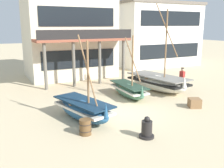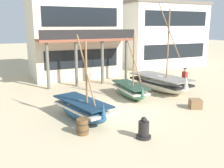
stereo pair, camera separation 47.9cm
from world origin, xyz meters
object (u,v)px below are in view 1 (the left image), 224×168
fishing_boat_centre_large (158,82)px  harbor_building_annex (156,34)px  wooden_barrel (85,127)px  fisherman_by_hull (182,79)px  harbor_building_main (69,18)px  cargo_crate (195,103)px  fishing_boat_near_left (129,90)px  fishing_boat_far_right (84,109)px  capstan_winch (147,129)px

fishing_boat_centre_large → harbor_building_annex: bearing=54.5°
wooden_barrel → fisherman_by_hull: bearing=23.7°
harbor_building_main → cargo_crate: bearing=-74.5°
fishing_boat_centre_large → wooden_barrel: fishing_boat_centre_large is taller
fishing_boat_near_left → fishing_boat_centre_large: (2.83, 0.58, 0.11)m
wooden_barrel → harbor_building_annex: harbor_building_annex is taller
fishing_boat_near_left → fishing_boat_centre_large: fishing_boat_centre_large is taller
fishing_boat_centre_large → cargo_crate: (-0.54, -4.18, -0.34)m
cargo_crate → harbor_building_main: (-3.42, 12.36, 5.05)m
fishing_boat_far_right → cargo_crate: bearing=-9.8°
cargo_crate → wooden_barrel: bearing=-175.2°
fisherman_by_hull → wooden_barrel: 9.97m
fishing_boat_far_right → harbor_building_main: 12.58m
fishing_boat_near_left → harbor_building_annex: harbor_building_annex is taller
harbor_building_main → harbor_building_annex: (11.26, 2.03, -1.69)m
fisherman_by_hull → harbor_building_main: (-5.52, 8.96, 4.48)m
fisherman_by_hull → harbor_building_annex: bearing=62.4°
fisherman_by_hull → harbor_building_annex: (5.73, 10.99, 2.80)m
cargo_crate → capstan_winch: bearing=-156.7°
fishing_boat_far_right → harbor_building_annex: size_ratio=0.43×
fishing_boat_centre_large → cargo_crate: 4.22m
capstan_winch → harbor_building_annex: (12.64, 16.45, 3.26)m
capstan_winch → harbor_building_main: size_ratio=0.09×
fishing_boat_far_right → fisherman_by_hull: bearing=15.0°
wooden_barrel → fishing_boat_centre_large: bearing=32.3°
fishing_boat_near_left → harbor_building_main: size_ratio=0.38×
capstan_winch → cargo_crate: bearing=23.3°
fishing_boat_near_left → cargo_crate: size_ratio=6.31×
fishing_boat_near_left → wooden_barrel: 6.32m
capstan_winch → cargo_crate: (4.80, 2.06, -0.10)m
fishing_boat_far_right → wooden_barrel: size_ratio=6.06×
fishing_boat_near_left → harbor_building_main: (-1.13, 8.76, 4.81)m
cargo_crate → harbor_building_annex: bearing=61.4°
fishing_boat_far_right → fisherman_by_hull: fishing_boat_far_right is taller
capstan_winch → harbor_building_main: (1.38, 14.42, 4.95)m
fishing_boat_centre_large → wooden_barrel: size_ratio=8.80×
fishing_boat_near_left → capstan_winch: 6.20m
wooden_barrel → cargo_crate: 7.04m
fishing_boat_near_left → fisherman_by_hull: fishing_boat_near_left is taller
cargo_crate → harbor_building_main: harbor_building_main is taller
fishing_boat_near_left → fishing_boat_centre_large: 2.89m
fishing_boat_near_left → fisherman_by_hull: (4.39, -0.19, 0.33)m
fisherman_by_hull → fishing_boat_centre_large: bearing=153.8°
fishing_boat_centre_large → fisherman_by_hull: (1.57, -0.77, 0.22)m
capstan_winch → wooden_barrel: (-2.22, 1.47, -0.02)m
capstan_winch → harbor_building_annex: bearing=52.5°
cargo_crate → fishing_boat_far_right: bearing=170.2°
harbor_building_main → fisherman_by_hull: bearing=-58.3°
harbor_building_main → harbor_building_annex: 11.56m
fishing_boat_far_right → capstan_winch: bearing=-62.7°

